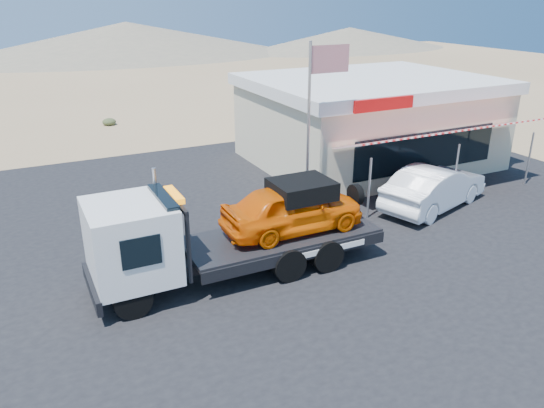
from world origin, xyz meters
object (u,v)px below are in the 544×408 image
object	(u,v)px
tow_truck	(232,227)
white_sedan	(434,187)
flagpole	(315,111)
jerky_store	(368,120)

from	to	relation	value
tow_truck	white_sedan	distance (m)	8.65
white_sedan	flagpole	size ratio (longest dim) A/B	0.80
flagpole	white_sedan	bearing A→B (deg)	-18.86
tow_truck	white_sedan	bearing A→B (deg)	8.89
white_sedan	flagpole	xyz separation A→B (m)	(-4.31, 1.47, 2.95)
tow_truck	jerky_store	world-z (taller)	jerky_store
jerky_store	flagpole	xyz separation A→B (m)	(-5.57, -4.47, 1.77)
jerky_store	flagpole	distance (m)	7.36
white_sedan	jerky_store	world-z (taller)	jerky_store
tow_truck	flagpole	bearing A→B (deg)	33.65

